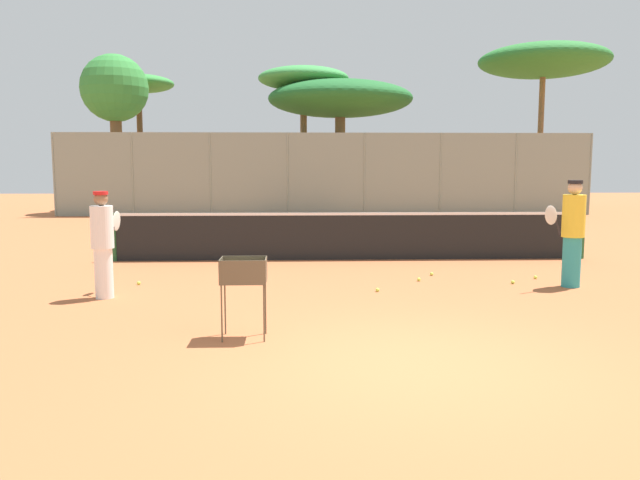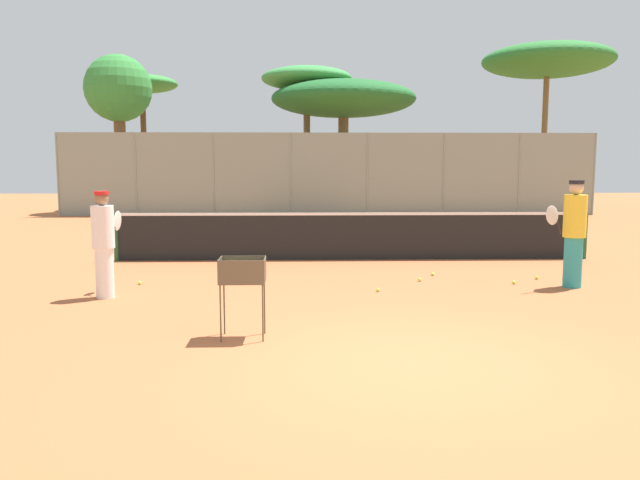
# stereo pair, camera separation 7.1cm
# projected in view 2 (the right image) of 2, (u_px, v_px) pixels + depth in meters

# --- Properties ---
(ground_plane) EXTENTS (80.00, 80.00, 0.00)m
(ground_plane) POSITION_uv_depth(u_px,v_px,m) (409.00, 364.00, 6.72)
(ground_plane) COLOR #B26038
(tennis_net) EXTENTS (10.68, 0.10, 1.07)m
(tennis_net) POSITION_uv_depth(u_px,v_px,m) (353.00, 235.00, 14.01)
(tennis_net) COLOR #26592D
(tennis_net) RESTS_ON ground_plane
(back_fence) EXTENTS (22.52, 0.08, 3.45)m
(back_fence) POSITION_uv_depth(u_px,v_px,m) (329.00, 174.00, 26.01)
(back_fence) COLOR gray
(back_fence) RESTS_ON ground_plane
(tree_0) EXTENTS (3.36, 3.36, 6.39)m
(tree_0) POSITION_uv_depth(u_px,v_px,m) (142.00, 87.00, 29.81)
(tree_0) COLOR brown
(tree_0) RESTS_ON ground_plane
(tree_1) EXTENTS (6.16, 6.16, 7.84)m
(tree_1) POSITION_uv_depth(u_px,v_px,m) (547.00, 61.00, 29.83)
(tree_1) COLOR brown
(tree_1) RESTS_ON ground_plane
(tree_2) EXTENTS (2.95, 2.95, 6.97)m
(tree_2) POSITION_uv_depth(u_px,v_px,m) (118.00, 92.00, 27.64)
(tree_2) COLOR brown
(tree_2) RESTS_ON ground_plane
(tree_3) EXTENTS (6.63, 6.63, 5.95)m
(tree_3) POSITION_uv_depth(u_px,v_px,m) (343.00, 100.00, 28.59)
(tree_3) COLOR brown
(tree_3) RESTS_ON ground_plane
(tree_4) EXTENTS (4.21, 4.21, 6.62)m
(tree_4) POSITION_uv_depth(u_px,v_px,m) (307.00, 81.00, 28.92)
(tree_4) COLOR brown
(tree_4) RESTS_ON ground_plane
(player_white_outfit) EXTENTS (0.88, 0.54, 1.87)m
(player_white_outfit) POSITION_uv_depth(u_px,v_px,m) (574.00, 232.00, 10.83)
(player_white_outfit) COLOR teal
(player_white_outfit) RESTS_ON ground_plane
(player_red_cap) EXTENTS (0.36, 0.91, 1.72)m
(player_red_cap) POSITION_uv_depth(u_px,v_px,m) (104.00, 243.00, 9.99)
(player_red_cap) COLOR white
(player_red_cap) RESTS_ON ground_plane
(ball_cart) EXTENTS (0.56, 0.41, 1.00)m
(ball_cart) POSITION_uv_depth(u_px,v_px,m) (242.00, 277.00, 7.66)
(ball_cart) COLOR brown
(ball_cart) RESTS_ON ground_plane
(tennis_ball_1) EXTENTS (0.07, 0.07, 0.07)m
(tennis_ball_1) POSITION_uv_depth(u_px,v_px,m) (514.00, 282.00, 11.22)
(tennis_ball_1) COLOR #D1E54C
(tennis_ball_1) RESTS_ON ground_plane
(tennis_ball_2) EXTENTS (0.07, 0.07, 0.07)m
(tennis_ball_2) POSITION_uv_depth(u_px,v_px,m) (420.00, 280.00, 11.49)
(tennis_ball_2) COLOR #D1E54C
(tennis_ball_2) RESTS_ON ground_plane
(tennis_ball_3) EXTENTS (0.07, 0.07, 0.07)m
(tennis_ball_3) POSITION_uv_depth(u_px,v_px,m) (537.00, 278.00, 11.69)
(tennis_ball_3) COLOR #D1E54C
(tennis_ball_3) RESTS_ON ground_plane
(tennis_ball_4) EXTENTS (0.07, 0.07, 0.07)m
(tennis_ball_4) POSITION_uv_depth(u_px,v_px,m) (378.00, 290.00, 10.54)
(tennis_ball_4) COLOR #D1E54C
(tennis_ball_4) RESTS_ON ground_plane
(tennis_ball_5) EXTENTS (0.07, 0.07, 0.07)m
(tennis_ball_5) POSITION_uv_depth(u_px,v_px,m) (140.00, 283.00, 11.17)
(tennis_ball_5) COLOR #D1E54C
(tennis_ball_5) RESTS_ON ground_plane
(tennis_ball_6) EXTENTS (0.07, 0.07, 0.07)m
(tennis_ball_6) POSITION_uv_depth(u_px,v_px,m) (433.00, 274.00, 12.06)
(tennis_ball_6) COLOR #D1E54C
(tennis_ball_6) RESTS_ON ground_plane
(parked_car) EXTENTS (4.20, 1.70, 1.60)m
(parked_car) POSITION_uv_depth(u_px,v_px,m) (215.00, 195.00, 30.01)
(parked_car) COLOR white
(parked_car) RESTS_ON ground_plane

